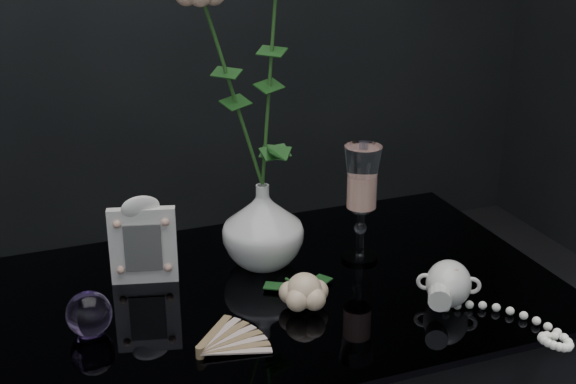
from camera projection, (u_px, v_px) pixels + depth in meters
name	position (u px, v px, depth m)	size (l,w,h in m)	color
vase	(263.00, 225.00, 1.39)	(0.14, 0.14, 0.15)	white
wine_glass	(361.00, 204.00, 1.40)	(0.07, 0.07, 0.21)	white
picture_frame	(143.00, 239.00, 1.33)	(0.12, 0.09, 0.16)	white
paperweight	(89.00, 314.00, 1.19)	(0.07, 0.07, 0.07)	#AA83D5
paper_fan	(200.00, 351.00, 1.14)	(0.21, 0.16, 0.02)	beige
loose_rose	(304.00, 291.00, 1.27)	(0.13, 0.17, 0.06)	#FFCEA4
pearl_jar	(449.00, 282.00, 1.28)	(0.25, 0.26, 0.08)	white
roses	(253.00, 59.00, 1.29)	(0.21, 0.12, 0.46)	#EDB292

